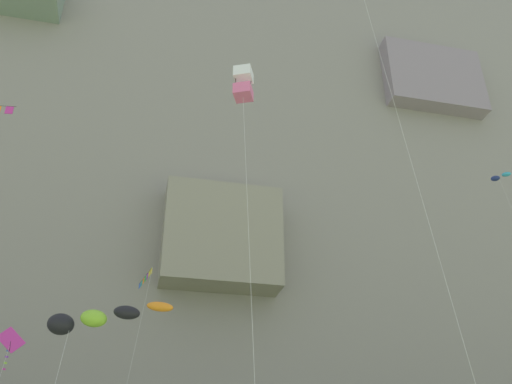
# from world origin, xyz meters

# --- Properties ---
(cliff_face) EXTENTS (180.00, 35.39, 82.38)m
(cliff_face) POSITION_xyz_m (0.02, 62.66, 41.19)
(cliff_face) COLOR gray
(cliff_face) RESTS_ON ground
(kite_diamond_front_field) EXTENTS (1.44, 6.04, 11.80)m
(kite_diamond_front_field) POSITION_xyz_m (-13.18, 28.03, 10.45)
(kite_diamond_front_field) COLOR #CC3399
(kite_diamond_front_field) RESTS_ON ground
(kite_box_low_left) EXTENTS (1.03, 3.81, 21.19)m
(kite_box_low_left) POSITION_xyz_m (-3.69, 17.50, 20.35)
(kite_box_low_left) COLOR white
(kite_box_low_left) RESTS_ON ground
(kite_banner_near_cliff) EXTENTS (1.84, 3.41, 15.78)m
(kite_banner_near_cliff) POSITION_xyz_m (-7.02, 30.17, 13.93)
(kite_banner_near_cliff) COLOR black
(kite_banner_near_cliff) RESTS_ON ground
(kite_windsock_upper_left) EXTENTS (4.90, 6.10, 10.78)m
(kite_windsock_upper_left) POSITION_xyz_m (-8.97, 20.24, 10.12)
(kite_windsock_upper_left) COLOR black
(kite_windsock_upper_left) RESTS_ON ground
(kite_windsock_low_right) EXTENTS (3.65, 3.79, 31.77)m
(kite_windsock_low_right) POSITION_xyz_m (25.93, 37.81, 31.20)
(kite_windsock_low_right) COLOR navy
(kite_windsock_low_right) RESTS_ON ground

